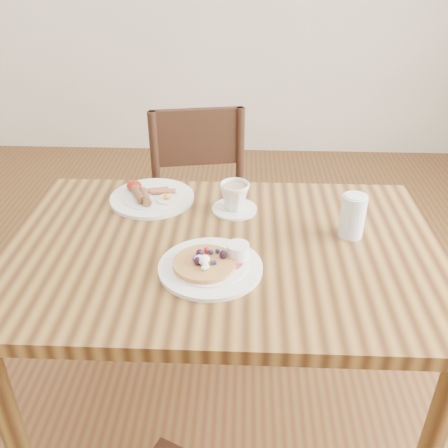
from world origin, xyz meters
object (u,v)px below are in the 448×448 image
at_px(dining_table, 224,274).
at_px(pancake_plate, 212,264).
at_px(breakfast_plate, 151,197).
at_px(chair_far, 202,209).
at_px(water_glass, 353,216).
at_px(teacup_saucer, 235,198).

relative_size(dining_table, pancake_plate, 4.44).
bearing_deg(breakfast_plate, chair_far, 72.52).
height_order(dining_table, water_glass, water_glass).
relative_size(teacup_saucer, water_glass, 1.11).
distance_m(dining_table, pancake_plate, 0.16).
bearing_deg(chair_far, water_glass, 119.21).
height_order(chair_far, teacup_saucer, chair_far).
height_order(dining_table, pancake_plate, pancake_plate).
bearing_deg(breakfast_plate, pancake_plate, -59.00).
distance_m(dining_table, teacup_saucer, 0.25).
distance_m(teacup_saucer, water_glass, 0.36).
bearing_deg(teacup_saucer, pancake_plate, -99.16).
bearing_deg(water_glass, teacup_saucer, 158.74).
relative_size(dining_table, water_glass, 9.55).
bearing_deg(water_glass, breakfast_plate, 162.85).
xyz_separation_m(breakfast_plate, teacup_saucer, (0.27, -0.06, 0.03)).
relative_size(chair_far, teacup_saucer, 6.29).
height_order(teacup_saucer, water_glass, water_glass).
xyz_separation_m(pancake_plate, breakfast_plate, (-0.22, 0.37, -0.00)).
relative_size(chair_far, breakfast_plate, 3.26).
distance_m(breakfast_plate, water_glass, 0.64).
xyz_separation_m(pancake_plate, teacup_saucer, (0.05, 0.31, 0.03)).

